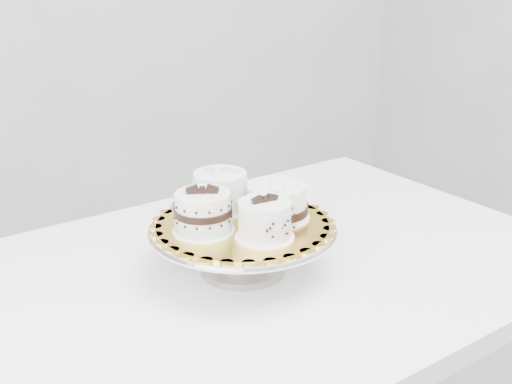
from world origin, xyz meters
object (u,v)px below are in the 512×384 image
cake_stand (243,240)px  cake_dots (220,191)px  cake_swirl (265,221)px  table (255,301)px  cake_board (243,224)px  cake_banded (203,214)px  cake_ribbon (277,202)px

cake_stand → cake_dots: (-0.00, 0.08, 0.07)m
cake_dots → cake_swirl: bearing=-96.2°
table → cake_board: size_ratio=4.10×
cake_stand → cake_banded: cake_banded is taller
table → cake_swirl: cake_swirl is taller
cake_board → cake_swirl: 0.08m
cake_banded → cake_ribbon: 0.14m
cake_stand → cake_dots: cake_dots is taller
table → cake_board: (-0.03, -0.01, 0.17)m
cake_dots → cake_banded: bearing=-141.8°
cake_banded → cake_ribbon: cake_banded is taller
table → cake_board: bearing=-166.5°
cake_stand → cake_banded: bearing=176.4°
cake_board → cake_dots: bearing=92.0°
cake_banded → cake_ribbon: size_ratio=0.99×
cake_board → table: bearing=18.7°
cake_board → cake_stand: bearing=97.1°
cake_stand → cake_ribbon: (0.07, -0.01, 0.06)m
cake_stand → cake_swirl: (0.00, -0.07, 0.06)m
cake_swirl → cake_dots: cake_swirl is taller
cake_swirl → cake_banded: (-0.08, 0.08, 0.00)m
cake_banded → cake_dots: (0.07, 0.07, 0.00)m
table → cake_board: cake_board is taller
cake_banded → cake_ribbon: bearing=21.8°
cake_ribbon → cake_dots: bearing=140.0°
cake_ribbon → table: bearing=162.4°
table → cake_banded: cake_banded is taller
cake_stand → cake_banded: (-0.07, 0.00, 0.07)m
cake_stand → cake_swirl: cake_swirl is taller
cake_board → cake_dots: 0.09m
cake_stand → cake_swirl: 0.10m
table → cake_dots: cake_dots is taller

